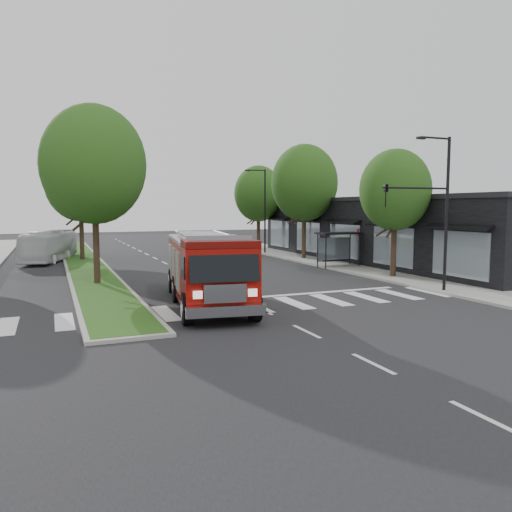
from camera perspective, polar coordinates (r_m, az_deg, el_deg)
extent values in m
plane|color=black|center=(25.35, -2.81, -4.52)|extent=(140.00, 140.00, 0.00)
cube|color=gray|center=(39.72, 9.43, -0.81)|extent=(5.00, 80.00, 0.15)
cube|color=gray|center=(41.81, -19.05, -0.73)|extent=(3.00, 50.00, 0.14)
cube|color=#184F16|center=(41.80, -19.05, -0.63)|extent=(2.60, 49.50, 0.02)
cube|color=black|center=(42.07, 14.71, 2.75)|extent=(8.00, 30.00, 5.00)
cylinder|color=black|center=(35.99, 7.99, 0.44)|extent=(0.08, 0.08, 2.50)
cylinder|color=black|center=(37.49, 11.69, 0.58)|extent=(0.08, 0.08, 2.50)
cylinder|color=black|center=(37.03, 7.05, 0.59)|extent=(0.08, 0.08, 2.50)
cylinder|color=black|center=(38.48, 10.69, 0.72)|extent=(0.08, 0.08, 2.50)
cube|color=black|center=(37.14, 9.42, 2.58)|extent=(3.20, 1.60, 0.12)
cube|color=#8C99A5|center=(37.82, 8.83, 0.75)|extent=(2.80, 0.04, 1.80)
cube|color=black|center=(37.29, 9.37, -0.49)|extent=(2.40, 0.40, 0.08)
cylinder|color=black|center=(32.43, 15.44, 0.83)|extent=(0.36, 0.36, 3.74)
ellipsoid|color=#1C3D10|center=(32.35, 15.61, 7.29)|extent=(4.40, 4.40, 5.06)
cylinder|color=black|center=(42.51, 5.49, 2.53)|extent=(0.36, 0.36, 4.40)
ellipsoid|color=#1C3D10|center=(42.50, 5.54, 8.33)|extent=(5.60, 5.60, 6.44)
cylinder|color=black|center=(51.56, 0.28, 2.84)|extent=(0.36, 0.36, 3.96)
ellipsoid|color=#1C3D10|center=(51.52, 0.28, 7.15)|extent=(5.00, 5.00, 5.75)
cylinder|color=black|center=(29.69, -17.79, 1.19)|extent=(0.36, 0.36, 4.62)
ellipsoid|color=#1C3D10|center=(29.71, -18.06, 9.91)|extent=(5.80, 5.80, 6.67)
cylinder|color=black|center=(43.64, -19.29, 2.32)|extent=(0.36, 0.36, 4.40)
ellipsoid|color=#1C3D10|center=(43.63, -19.48, 7.97)|extent=(5.60, 5.60, 6.44)
cylinder|color=black|center=(27.50, 20.95, 4.29)|extent=(0.16, 0.16, 8.00)
cylinder|color=black|center=(27.11, 19.82, 12.58)|extent=(1.80, 0.10, 0.10)
cube|color=black|center=(26.52, 18.34, 12.68)|extent=(0.45, 0.20, 0.12)
cylinder|color=black|center=(26.19, 17.84, 7.41)|extent=(4.00, 0.10, 0.10)
imported|color=black|center=(25.05, 14.65, 6.67)|extent=(0.18, 0.22, 1.10)
cylinder|color=black|center=(47.43, 1.03, 5.05)|extent=(0.16, 0.16, 8.00)
cylinder|color=black|center=(47.20, 0.02, 9.78)|extent=(1.80, 0.10, 0.10)
cube|color=black|center=(46.86, -1.01, 9.75)|extent=(0.45, 0.20, 0.12)
cube|color=#570804|center=(23.03, -5.58, -4.14)|extent=(4.24, 9.82, 0.28)
cube|color=maroon|center=(23.75, -5.92, -0.95)|extent=(3.90, 7.59, 2.26)
cube|color=maroon|center=(19.42, -4.16, -2.39)|extent=(3.11, 2.44, 2.38)
cube|color=#B2B2B7|center=(23.65, -5.95, 1.91)|extent=(3.90, 7.59, 0.14)
cylinder|color=#B2B2B7|center=(23.52, -8.41, 2.41)|extent=(1.14, 6.73, 0.11)
cylinder|color=#B2B2B7|center=(23.79, -3.52, 2.50)|extent=(1.14, 6.73, 0.11)
cube|color=silver|center=(18.34, -3.46, -6.27)|extent=(2.97, 0.84, 0.40)
cube|color=#8C99A5|center=(19.27, -4.19, 2.11)|extent=(2.52, 0.77, 0.20)
cylinder|color=black|center=(19.11, -7.83, -6.01)|extent=(0.58, 1.29, 1.24)
cylinder|color=black|center=(19.54, -0.18, -5.70)|extent=(0.58, 1.29, 1.24)
cylinder|color=black|center=(23.77, -9.01, -3.74)|extent=(0.58, 1.29, 1.24)
cylinder|color=black|center=(24.11, -2.82, -3.54)|extent=(0.58, 1.29, 1.24)
cylinder|color=black|center=(26.45, -9.49, -2.80)|extent=(0.58, 1.29, 1.24)
cylinder|color=black|center=(26.76, -3.92, -2.64)|extent=(0.58, 1.29, 1.24)
imported|color=silver|center=(44.31, -22.53, 1.06)|extent=(4.60, 9.39, 2.55)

